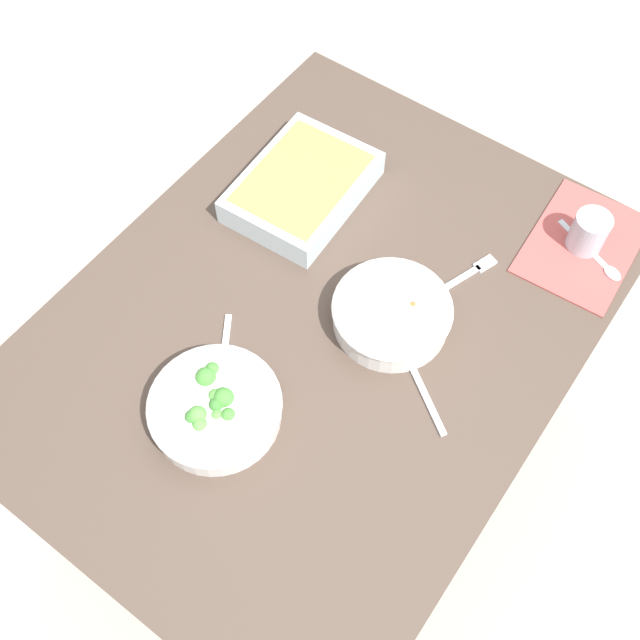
{
  "coord_description": "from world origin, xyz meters",
  "views": [
    {
      "loc": [
        -0.6,
        -0.43,
        1.99
      ],
      "look_at": [
        0.0,
        0.0,
        0.74
      ],
      "focal_mm": 42.93,
      "sensor_mm": 36.0,
      "label": 1
    }
  ],
  "objects_px": {
    "baking_dish": "(302,186)",
    "drink_cup": "(588,234)",
    "spoon_by_broccoli": "(223,368)",
    "fork_on_table": "(465,276)",
    "broccoli_bowl": "(215,408)",
    "spoon_spare": "(598,259)",
    "stew_bowl": "(392,313)",
    "spoon_by_stew": "(418,380)"
  },
  "relations": [
    {
      "from": "stew_bowl",
      "to": "spoon_by_stew",
      "type": "xyz_separation_m",
      "value": [
        -0.08,
        -0.11,
        -0.03
      ]
    },
    {
      "from": "spoon_spare",
      "to": "spoon_by_stew",
      "type": "bearing_deg",
      "value": 161.55
    },
    {
      "from": "baking_dish",
      "to": "stew_bowl",
      "type": "bearing_deg",
      "value": -114.98
    },
    {
      "from": "fork_on_table",
      "to": "spoon_spare",
      "type": "bearing_deg",
      "value": -45.51
    },
    {
      "from": "spoon_by_broccoli",
      "to": "broccoli_bowl",
      "type": "bearing_deg",
      "value": -146.57
    },
    {
      "from": "fork_on_table",
      "to": "spoon_by_stew",
      "type": "bearing_deg",
      "value": -169.1
    },
    {
      "from": "broccoli_bowl",
      "to": "spoon_by_stew",
      "type": "xyz_separation_m",
      "value": [
        0.26,
        -0.25,
        -0.03
      ]
    },
    {
      "from": "spoon_by_broccoli",
      "to": "fork_on_table",
      "type": "relative_size",
      "value": 0.9
    },
    {
      "from": "broccoli_bowl",
      "to": "baking_dish",
      "type": "bearing_deg",
      "value": 19.59
    },
    {
      "from": "stew_bowl",
      "to": "fork_on_table",
      "type": "distance_m",
      "value": 0.19
    },
    {
      "from": "drink_cup",
      "to": "spoon_by_broccoli",
      "type": "height_order",
      "value": "drink_cup"
    },
    {
      "from": "spoon_by_broccoli",
      "to": "fork_on_table",
      "type": "bearing_deg",
      "value": -30.44
    },
    {
      "from": "stew_bowl",
      "to": "spoon_by_broccoli",
      "type": "distance_m",
      "value": 0.33
    },
    {
      "from": "stew_bowl",
      "to": "baking_dish",
      "type": "relative_size",
      "value": 0.73
    },
    {
      "from": "stew_bowl",
      "to": "spoon_by_broccoli",
      "type": "height_order",
      "value": "stew_bowl"
    },
    {
      "from": "baking_dish",
      "to": "fork_on_table",
      "type": "relative_size",
      "value": 1.81
    },
    {
      "from": "broccoli_bowl",
      "to": "spoon_by_stew",
      "type": "bearing_deg",
      "value": -43.73
    },
    {
      "from": "spoon_spare",
      "to": "fork_on_table",
      "type": "height_order",
      "value": "spoon_spare"
    },
    {
      "from": "broccoli_bowl",
      "to": "drink_cup",
      "type": "relative_size",
      "value": 2.77
    },
    {
      "from": "stew_bowl",
      "to": "fork_on_table",
      "type": "bearing_deg",
      "value": -19.83
    },
    {
      "from": "drink_cup",
      "to": "spoon_by_broccoli",
      "type": "xyz_separation_m",
      "value": [
        -0.64,
        0.41,
        -0.03
      ]
    },
    {
      "from": "baking_dish",
      "to": "drink_cup",
      "type": "height_order",
      "value": "drink_cup"
    },
    {
      "from": "drink_cup",
      "to": "fork_on_table",
      "type": "distance_m",
      "value": 0.26
    },
    {
      "from": "drink_cup",
      "to": "spoon_by_broccoli",
      "type": "relative_size",
      "value": 0.54
    },
    {
      "from": "baking_dish",
      "to": "drink_cup",
      "type": "bearing_deg",
      "value": -66.61
    },
    {
      "from": "baking_dish",
      "to": "fork_on_table",
      "type": "distance_m",
      "value": 0.38
    },
    {
      "from": "broccoli_bowl",
      "to": "drink_cup",
      "type": "bearing_deg",
      "value": -26.57
    },
    {
      "from": "drink_cup",
      "to": "fork_on_table",
      "type": "bearing_deg",
      "value": 143.36
    },
    {
      "from": "drink_cup",
      "to": "spoon_spare",
      "type": "relative_size",
      "value": 0.5
    },
    {
      "from": "stew_bowl",
      "to": "spoon_spare",
      "type": "relative_size",
      "value": 1.34
    },
    {
      "from": "stew_bowl",
      "to": "broccoli_bowl",
      "type": "bearing_deg",
      "value": 157.09
    },
    {
      "from": "drink_cup",
      "to": "spoon_by_broccoli",
      "type": "distance_m",
      "value": 0.76
    },
    {
      "from": "baking_dish",
      "to": "spoon_spare",
      "type": "relative_size",
      "value": 1.84
    },
    {
      "from": "spoon_by_broccoli",
      "to": "stew_bowl",
      "type": "bearing_deg",
      "value": -36.35
    },
    {
      "from": "stew_bowl",
      "to": "fork_on_table",
      "type": "height_order",
      "value": "stew_bowl"
    },
    {
      "from": "broccoli_bowl",
      "to": "spoon_spare",
      "type": "relative_size",
      "value": 1.39
    },
    {
      "from": "spoon_by_stew",
      "to": "fork_on_table",
      "type": "distance_m",
      "value": 0.25
    },
    {
      "from": "spoon_by_broccoli",
      "to": "spoon_spare",
      "type": "relative_size",
      "value": 0.92
    },
    {
      "from": "baking_dish",
      "to": "fork_on_table",
      "type": "bearing_deg",
      "value": -86.35
    },
    {
      "from": "broccoli_bowl",
      "to": "spoon_spare",
      "type": "height_order",
      "value": "broccoli_bowl"
    },
    {
      "from": "baking_dish",
      "to": "spoon_by_broccoli",
      "type": "relative_size",
      "value": 2.0
    },
    {
      "from": "stew_bowl",
      "to": "broccoli_bowl",
      "type": "distance_m",
      "value": 0.37
    }
  ]
}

